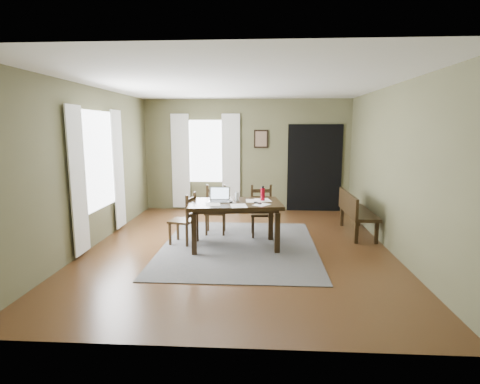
# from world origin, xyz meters

# --- Properties ---
(ground) EXTENTS (5.00, 6.00, 0.01)m
(ground) POSITION_xyz_m (0.00, 0.00, -0.01)
(ground) COLOR #492C16
(room_shell) EXTENTS (5.02, 6.02, 2.71)m
(room_shell) POSITION_xyz_m (0.00, 0.00, 1.80)
(room_shell) COLOR brown
(room_shell) RESTS_ON ground
(rug) EXTENTS (2.60, 3.20, 0.01)m
(rug) POSITION_xyz_m (0.00, 0.00, 0.01)
(rug) COLOR #484848
(rug) RESTS_ON ground
(dining_table) EXTENTS (1.64, 1.11, 0.77)m
(dining_table) POSITION_xyz_m (-0.07, -0.02, 0.69)
(dining_table) COLOR black
(dining_table) RESTS_ON rug
(chair_end) EXTENTS (0.47, 0.46, 0.89)m
(chair_end) POSITION_xyz_m (-0.95, 0.11, 0.44)
(chair_end) COLOR black
(chair_end) RESTS_ON rug
(chair_back_left) EXTENTS (0.41, 0.42, 0.91)m
(chair_back_left) POSITION_xyz_m (-0.50, 0.83, 0.45)
(chair_back_left) COLOR black
(chair_back_left) RESTS_ON rug
(chair_back_right) EXTENTS (0.44, 0.44, 0.94)m
(chair_back_right) POSITION_xyz_m (0.38, 0.72, 0.46)
(chair_back_right) COLOR black
(chair_back_right) RESTS_ON rug
(bench) EXTENTS (0.46, 1.42, 0.80)m
(bench) POSITION_xyz_m (2.15, 0.92, 0.48)
(bench) COLOR black
(bench) RESTS_ON ground
(laptop) EXTENTS (0.36, 0.29, 0.24)m
(laptop) POSITION_xyz_m (-0.33, 0.05, 0.84)
(laptop) COLOR #B7B7BC
(laptop) RESTS_ON dining_table
(computer_mouse) EXTENTS (0.08, 0.10, 0.03)m
(computer_mouse) POSITION_xyz_m (-0.13, -0.06, 0.80)
(computer_mouse) COLOR #3F3F42
(computer_mouse) RESTS_ON dining_table
(tv_remote) EXTENTS (0.13, 0.17, 0.02)m
(tv_remote) POSITION_xyz_m (0.32, -0.12, 0.79)
(tv_remote) COLOR black
(tv_remote) RESTS_ON dining_table
(drinking_glass) EXTENTS (0.08, 0.08, 0.15)m
(drinking_glass) POSITION_xyz_m (-0.04, 0.09, 0.86)
(drinking_glass) COLOR silver
(drinking_glass) RESTS_ON dining_table
(water_bottle) EXTENTS (0.08, 0.08, 0.25)m
(water_bottle) POSITION_xyz_m (0.40, 0.14, 0.90)
(water_bottle) COLOR #AE0D21
(water_bottle) RESTS_ON dining_table
(paper_a) EXTENTS (0.28, 0.34, 0.00)m
(paper_a) POSITION_xyz_m (-0.41, -0.21, 0.78)
(paper_a) COLOR white
(paper_a) RESTS_ON dining_table
(paper_b) EXTENTS (0.32, 0.34, 0.00)m
(paper_b) POSITION_xyz_m (0.38, -0.21, 0.78)
(paper_b) COLOR white
(paper_b) RESTS_ON dining_table
(paper_c) EXTENTS (0.24, 0.31, 0.00)m
(paper_c) POSITION_xyz_m (0.23, 0.11, 0.78)
(paper_c) COLOR white
(paper_c) RESTS_ON dining_table
(paper_d) EXTENTS (0.31, 0.37, 0.00)m
(paper_d) POSITION_xyz_m (0.40, 0.18, 0.78)
(paper_d) COLOR white
(paper_d) RESTS_ON dining_table
(paper_e) EXTENTS (0.31, 0.37, 0.00)m
(paper_e) POSITION_xyz_m (0.02, -0.33, 0.78)
(paper_e) COLOR white
(paper_e) RESTS_ON dining_table
(window_left) EXTENTS (0.01, 1.30, 1.70)m
(window_left) POSITION_xyz_m (-2.47, 0.20, 1.45)
(window_left) COLOR white
(window_left) RESTS_ON ground
(window_back) EXTENTS (1.00, 0.01, 1.50)m
(window_back) POSITION_xyz_m (-1.00, 2.97, 1.45)
(window_back) COLOR white
(window_back) RESTS_ON ground
(curtain_left_near) EXTENTS (0.03, 0.48, 2.30)m
(curtain_left_near) POSITION_xyz_m (-2.44, -0.62, 1.20)
(curtain_left_near) COLOR silver
(curtain_left_near) RESTS_ON ground
(curtain_left_far) EXTENTS (0.03, 0.48, 2.30)m
(curtain_left_far) POSITION_xyz_m (-2.44, 1.02, 1.20)
(curtain_left_far) COLOR silver
(curtain_left_far) RESTS_ON ground
(curtain_back_left) EXTENTS (0.44, 0.03, 2.30)m
(curtain_back_left) POSITION_xyz_m (-1.62, 2.94, 1.20)
(curtain_back_left) COLOR silver
(curtain_back_left) RESTS_ON ground
(curtain_back_right) EXTENTS (0.44, 0.03, 2.30)m
(curtain_back_right) POSITION_xyz_m (-0.38, 2.94, 1.20)
(curtain_back_right) COLOR silver
(curtain_back_right) RESTS_ON ground
(framed_picture) EXTENTS (0.34, 0.03, 0.44)m
(framed_picture) POSITION_xyz_m (0.35, 2.97, 1.75)
(framed_picture) COLOR black
(framed_picture) RESTS_ON ground
(doorway_back) EXTENTS (1.30, 0.03, 2.10)m
(doorway_back) POSITION_xyz_m (1.65, 2.97, 1.05)
(doorway_back) COLOR black
(doorway_back) RESTS_ON ground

